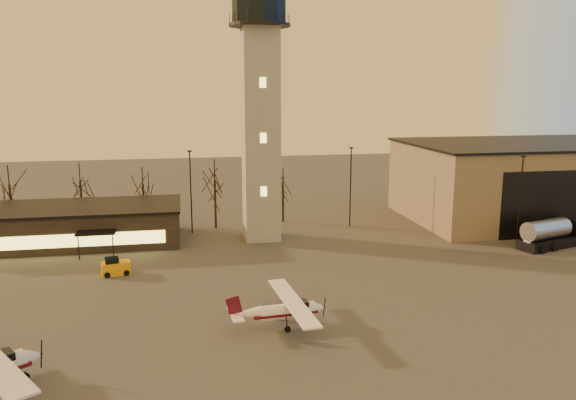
{
  "coord_description": "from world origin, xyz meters",
  "views": [
    {
      "loc": [
        -8.86,
        -33.42,
        17.45
      ],
      "look_at": [
        -0.06,
        13.0,
        7.97
      ],
      "focal_mm": 35.0,
      "sensor_mm": 36.0,
      "label": 1
    }
  ],
  "objects_px": {
    "control_tower": "(260,98)",
    "cessna_front": "(288,314)",
    "fuel_truck": "(553,236)",
    "terminal": "(67,225)",
    "service_cart": "(116,268)",
    "hangar": "(522,181)"
  },
  "relations": [
    {
      "from": "control_tower",
      "to": "service_cart",
      "type": "bearing_deg",
      "value": -146.3
    },
    {
      "from": "control_tower",
      "to": "terminal",
      "type": "relative_size",
      "value": 1.28
    },
    {
      "from": "terminal",
      "to": "cessna_front",
      "type": "bearing_deg",
      "value": -52.67
    },
    {
      "from": "hangar",
      "to": "cessna_front",
      "type": "distance_m",
      "value": 47.51
    },
    {
      "from": "control_tower",
      "to": "terminal",
      "type": "distance_m",
      "value": 26.24
    },
    {
      "from": "terminal",
      "to": "fuel_truck",
      "type": "bearing_deg",
      "value": -12.29
    },
    {
      "from": "fuel_truck",
      "to": "control_tower",
      "type": "bearing_deg",
      "value": 146.33
    },
    {
      "from": "service_cart",
      "to": "terminal",
      "type": "bearing_deg",
      "value": 107.17
    },
    {
      "from": "control_tower",
      "to": "hangar",
      "type": "bearing_deg",
      "value": 6.31
    },
    {
      "from": "terminal",
      "to": "hangar",
      "type": "bearing_deg",
      "value": 1.97
    },
    {
      "from": "terminal",
      "to": "fuel_truck",
      "type": "xyz_separation_m",
      "value": [
        53.31,
        -11.61,
        -0.87
      ]
    },
    {
      "from": "terminal",
      "to": "service_cart",
      "type": "height_order",
      "value": "terminal"
    },
    {
      "from": "terminal",
      "to": "cessna_front",
      "type": "relative_size",
      "value": 2.54
    },
    {
      "from": "hangar",
      "to": "cessna_front",
      "type": "bearing_deg",
      "value": -142.44
    },
    {
      "from": "control_tower",
      "to": "cessna_front",
      "type": "height_order",
      "value": "control_tower"
    },
    {
      "from": "control_tower",
      "to": "service_cart",
      "type": "distance_m",
      "value": 24.35
    },
    {
      "from": "hangar",
      "to": "service_cart",
      "type": "distance_m",
      "value": 53.63
    },
    {
      "from": "hangar",
      "to": "terminal",
      "type": "xyz_separation_m",
      "value": [
        -57.99,
        -2.0,
        -3.0
      ]
    },
    {
      "from": "terminal",
      "to": "service_cart",
      "type": "xyz_separation_m",
      "value": [
        6.51,
        -12.31,
        -1.52
      ]
    },
    {
      "from": "cessna_front",
      "to": "service_cart",
      "type": "relative_size",
      "value": 3.52
    },
    {
      "from": "cessna_front",
      "to": "terminal",
      "type": "bearing_deg",
      "value": 122.5
    },
    {
      "from": "service_cart",
      "to": "hangar",
      "type": "bearing_deg",
      "value": 4.85
    }
  ]
}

